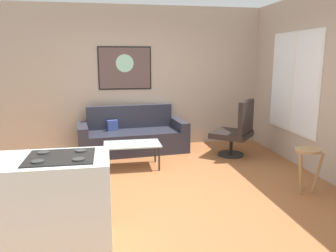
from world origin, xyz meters
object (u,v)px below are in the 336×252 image
object	(u,v)px
couch	(133,137)
armchair	(237,130)
coffee_table	(132,146)
bar_stool	(307,158)
wall_painting	(125,68)

from	to	relation	value
couch	armchair	xyz separation A→B (m)	(1.85, -0.68, 0.20)
couch	coffee_table	world-z (taller)	couch
armchair	bar_stool	size ratio (longest dim) A/B	1.70
wall_painting	couch	bearing A→B (deg)	-77.56
coffee_table	armchair	size ratio (longest dim) A/B	0.88
coffee_table	bar_stool	size ratio (longest dim) A/B	1.49
coffee_table	bar_stool	distance (m)	2.65
couch	bar_stool	size ratio (longest dim) A/B	3.45
couch	coffee_table	distance (m)	0.99
coffee_table	armchair	bearing A→B (deg)	9.00
armchair	bar_stool	bearing A→B (deg)	-81.37
bar_stool	wall_painting	bearing A→B (deg)	127.59
couch	coffee_table	bearing A→B (deg)	-94.67
coffee_table	armchair	distance (m)	1.96
couch	armchair	distance (m)	1.98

